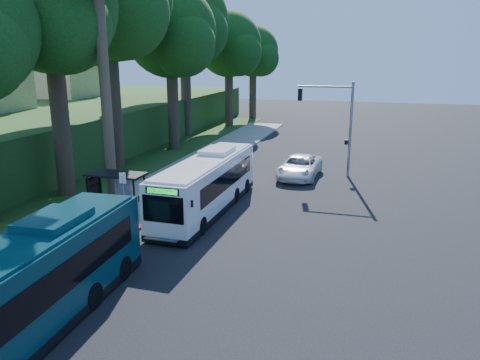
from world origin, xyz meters
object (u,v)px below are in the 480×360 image
(teal_bus, at_px, (24,287))
(pickup, at_px, (300,167))
(bus_shelter, at_px, (114,185))
(white_bus, at_px, (207,183))

(teal_bus, distance_m, pickup, 23.36)
(bus_shelter, height_order, pickup, bus_shelter)
(teal_bus, bearing_deg, bus_shelter, 104.57)
(bus_shelter, relative_size, white_bus, 0.28)
(bus_shelter, xyz_separation_m, pickup, (8.59, 11.63, -1.01))
(white_bus, xyz_separation_m, pickup, (3.94, 9.19, -0.84))
(pickup, bearing_deg, bus_shelter, -124.33)
(teal_bus, bearing_deg, white_bus, 82.29)
(pickup, bearing_deg, white_bus, -111.05)
(bus_shelter, relative_size, teal_bus, 0.27)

